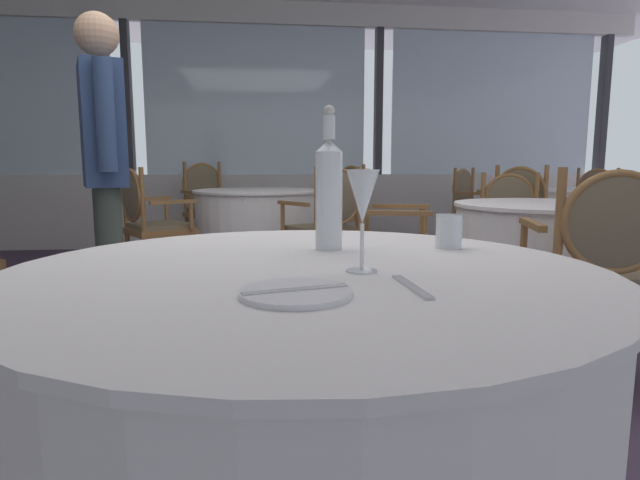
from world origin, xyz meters
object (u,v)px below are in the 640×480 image
dining_chair_0_3 (593,203)px  dining_chair_1_3 (328,219)px  dining_chair_0_0 (473,204)px  dining_chair_2_2 (383,231)px  diner_person_0 (104,159)px  dining_chair_2_1 (511,221)px  dining_chair_1_1 (208,201)px  wine_glass (363,200)px  water_tumbler (449,231)px  water_bottle (329,191)px  dining_chair_1_0 (342,204)px  side_plate (296,293)px  dining_chair_2_3 (600,261)px  dining_chair_1_2 (149,217)px  dining_chair_0_1 (524,214)px

dining_chair_0_3 → dining_chair_1_3: 3.39m
dining_chair_0_0 → dining_chair_0_3: 1.32m
dining_chair_2_2 → diner_person_0: diner_person_0 is taller
dining_chair_2_1 → dining_chair_1_1: bearing=-111.1°
wine_glass → dining_chair_1_1: bearing=99.3°
dining_chair_1_1 → dining_chair_2_1: dining_chair_1_1 is taller
water_tumbler → dining_chair_2_2: size_ratio=0.10×
water_tumbler → dining_chair_0_0: size_ratio=0.10×
water_bottle → diner_person_0: size_ratio=0.21×
dining_chair_1_0 → dining_chair_1_3: 1.44m
side_plate → dining_chair_2_3: dining_chair_2_3 is taller
water_bottle → diner_person_0: diner_person_0 is taller
dining_chair_1_3 → dining_chair_2_2: size_ratio=1.01×
dining_chair_1_1 → dining_chair_1_3: (1.07, -1.73, -0.03)m
wine_glass → dining_chair_1_2: size_ratio=0.22×
dining_chair_2_1 → dining_chair_1_0: bearing=-129.3°
dining_chair_0_3 → diner_person_0: diner_person_0 is taller
dining_chair_2_3 → side_plate: bearing=145.5°
water_bottle → dining_chair_2_3: 1.39m
dining_chair_0_1 → diner_person_0: size_ratio=0.56×
dining_chair_1_2 → dining_chair_1_3: bearing=-45.0°
dining_chair_2_3 → dining_chair_1_2: bearing=61.3°
dining_chair_1_1 → dining_chair_1_2: (-0.33, -1.40, -0.03)m
dining_chair_1_0 → dining_chair_1_1: 1.44m
dining_chair_2_3 → dining_chair_2_1: bearing=0.0°
water_bottle → dining_chair_0_3: size_ratio=0.40×
wine_glass → dining_chair_1_2: bearing=108.8°
dining_chair_1_0 → dining_chair_1_3: dining_chair_1_0 is taller
dining_chair_0_3 → dining_chair_1_1: 4.19m
dining_chair_0_0 → dining_chair_1_3: 2.33m
side_plate → dining_chair_0_0: bearing=63.4°
dining_chair_1_0 → dining_chair_2_1: bearing=92.6°
wine_glass → dining_chair_0_0: bearing=64.1°
water_bottle → dining_chair_2_2: water_bottle is taller
dining_chair_2_1 → dining_chair_2_3: (-0.53, -1.79, 0.03)m
water_tumbler → dining_chair_2_1: (1.42, 2.41, -0.24)m
dining_chair_0_0 → dining_chair_2_1: 1.69m
side_plate → dining_chair_1_3: size_ratio=0.20×
dining_chair_2_1 → dining_chair_2_2: dining_chair_2_2 is taller
dining_chair_0_1 → dining_chair_0_0: bearing=44.9°
dining_chair_1_1 → dining_chair_1_3: 2.04m
dining_chair_0_3 → dining_chair_2_2: dining_chair_2_2 is taller
dining_chair_0_0 → dining_chair_2_2: (-1.56, -2.27, 0.01)m
wine_glass → dining_chair_0_0: (2.10, 4.33, -0.34)m
dining_chair_1_3 → dining_chair_2_1: (1.39, -0.15, -0.02)m
dining_chair_1_1 → dining_chair_2_2: (1.30, -2.51, -0.03)m
water_bottle → dining_chair_2_1: bearing=54.0°
wine_glass → dining_chair_1_1: 4.64m
wine_glass → dining_chair_1_0: 4.30m
side_plate → dining_chair_2_2: dining_chair_2_2 is taller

